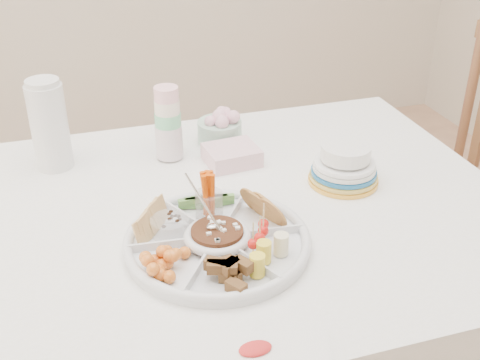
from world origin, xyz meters
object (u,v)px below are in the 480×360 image
object	(u,v)px
chair	(449,188)
plate_stack	(345,162)
thermos	(49,124)
dining_table	(195,337)
party_tray	(217,239)

from	to	relation	value
chair	plate_stack	size ratio (longest dim) A/B	5.81
chair	thermos	distance (m)	1.27
dining_table	party_tray	size ratio (longest dim) A/B	4.00
chair	party_tray	size ratio (longest dim) A/B	2.64
dining_table	thermos	xyz separation A→B (m)	(-0.28, 0.32, 0.50)
party_tray	thermos	xyz separation A→B (m)	(-0.31, 0.47, 0.10)
chair	plate_stack	bearing A→B (deg)	-157.98
plate_stack	party_tray	bearing A→B (deg)	-154.83
dining_table	chair	bearing A→B (deg)	17.25
dining_table	plate_stack	bearing A→B (deg)	3.72
party_tray	plate_stack	world-z (taller)	plate_stack
party_tray	dining_table	bearing A→B (deg)	99.94
plate_stack	dining_table	bearing A→B (deg)	-176.28
chair	dining_table	bearing A→B (deg)	-166.91
thermos	plate_stack	size ratio (longest dim) A/B	1.39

